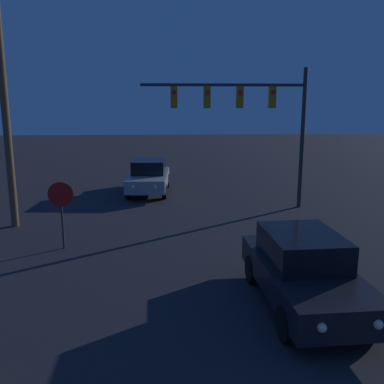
% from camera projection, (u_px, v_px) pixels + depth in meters
% --- Properties ---
extents(car_near, '(2.12, 4.70, 1.69)m').
position_uv_depth(car_near, '(304.00, 270.00, 9.86)').
color(car_near, black).
rests_on(car_near, ground_plane).
extents(car_far, '(2.15, 4.71, 1.69)m').
position_uv_depth(car_far, '(149.00, 176.00, 22.09)').
color(car_far, '#99999E').
rests_on(car_far, ground_plane).
extents(traffic_signal_mast, '(7.05, 0.30, 6.05)m').
position_uv_depth(traffic_signal_mast, '(251.00, 110.00, 18.19)').
color(traffic_signal_mast, '#2D2D2D').
rests_on(traffic_signal_mast, ground_plane).
extents(stop_sign, '(0.80, 0.07, 2.19)m').
position_uv_depth(stop_sign, '(61.00, 202.00, 13.50)').
color(stop_sign, '#2D2D2D').
rests_on(stop_sign, ground_plane).
extents(utility_pole, '(1.61, 0.28, 9.97)m').
position_uv_depth(utility_pole, '(3.00, 88.00, 15.22)').
color(utility_pole, brown).
rests_on(utility_pole, ground_plane).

